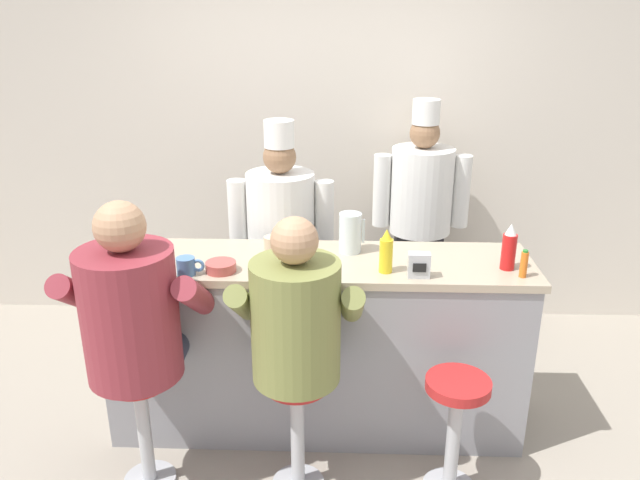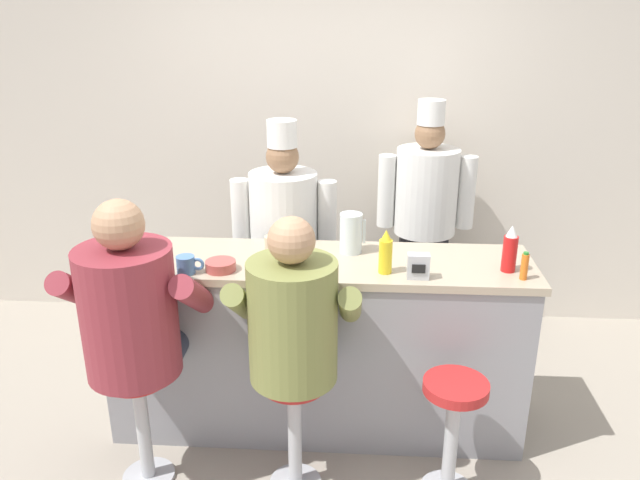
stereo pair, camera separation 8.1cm
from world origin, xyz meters
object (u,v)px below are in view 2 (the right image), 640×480
object	(u,v)px
water_pitcher_clear	(351,233)
cook_in_whites_far	(425,212)
empty_stool_round	(453,420)
diner_seated_maroon	(133,315)
ketchup_bottle_red	(510,250)
breakfast_plate	(132,265)
cereal_bowl	(221,266)
coffee_mug_blue	(187,265)
cook_in_whites_near	(284,240)
hot_sauce_bottle_orange	(524,266)
napkin_dispenser_chrome	(418,266)
coffee_mug_tan	(274,245)
mustard_bottle_yellow	(386,253)
diner_seated_olive	(294,326)

from	to	relation	value
water_pitcher_clear	cook_in_whites_far	xyz separation A→B (m)	(0.49, 0.98, -0.19)
empty_stool_round	diner_seated_maroon	bearing A→B (deg)	178.53
ketchup_bottle_red	breakfast_plate	distance (m)	1.88
cereal_bowl	water_pitcher_clear	bearing A→B (deg)	24.03
breakfast_plate	coffee_mug_blue	world-z (taller)	coffee_mug_blue
diner_seated_maroon	cook_in_whites_near	distance (m)	1.18
hot_sauce_bottle_orange	diner_seated_maroon	world-z (taller)	diner_seated_maroon
napkin_dispenser_chrome	diner_seated_maroon	bearing A→B (deg)	-168.09
napkin_dispenser_chrome	diner_seated_maroon	size ratio (longest dim) A/B	0.08
water_pitcher_clear	coffee_mug_tan	distance (m)	0.41
mustard_bottle_yellow	cook_in_whites_far	size ratio (longest dim) A/B	0.13
napkin_dispenser_chrome	cereal_bowl	bearing A→B (deg)	178.11
napkin_dispenser_chrome	coffee_mug_tan	bearing A→B (deg)	160.22
empty_stool_round	hot_sauce_bottle_orange	bearing A→B (deg)	45.15
mustard_bottle_yellow	cereal_bowl	world-z (taller)	mustard_bottle_yellow
cereal_bowl	coffee_mug_blue	world-z (taller)	coffee_mug_blue
cereal_bowl	cook_in_whites_far	bearing A→B (deg)	48.19
cook_in_whites_far	napkin_dispenser_chrome	bearing A→B (deg)	-97.08
diner_seated_maroon	diner_seated_olive	xyz separation A→B (m)	(0.74, -0.00, -0.03)
cereal_bowl	cook_in_whites_near	xyz separation A→B (m)	(0.23, 0.72, -0.13)
empty_stool_round	cook_in_whites_far	world-z (taller)	cook_in_whites_far
diner_seated_maroon	breakfast_plate	bearing A→B (deg)	108.31
hot_sauce_bottle_orange	empty_stool_round	size ratio (longest dim) A/B	0.22
breakfast_plate	empty_stool_round	world-z (taller)	breakfast_plate
ketchup_bottle_red	water_pitcher_clear	xyz separation A→B (m)	(-0.78, 0.20, -0.00)
mustard_bottle_yellow	water_pitcher_clear	size ratio (longest dim) A/B	1.04
breakfast_plate	empty_stool_round	distance (m)	1.73
coffee_mug_blue	cook_in_whites_near	xyz separation A→B (m)	(0.39, 0.77, -0.15)
diner_seated_olive	cook_in_whites_far	world-z (taller)	cook_in_whites_far
coffee_mug_blue	cook_in_whites_near	distance (m)	0.87
hot_sauce_bottle_orange	cook_in_whites_near	world-z (taller)	cook_in_whites_near
ketchup_bottle_red	napkin_dispenser_chrome	bearing A→B (deg)	-165.51
hot_sauce_bottle_orange	coffee_mug_blue	size ratio (longest dim) A/B	1.01
water_pitcher_clear	cook_in_whites_near	distance (m)	0.64
breakfast_plate	cereal_bowl	xyz separation A→B (m)	(0.45, 0.00, 0.01)
water_pitcher_clear	diner_seated_maroon	distance (m)	1.17
cereal_bowl	diner_seated_maroon	bearing A→B (deg)	-138.44
breakfast_plate	cereal_bowl	size ratio (longest dim) A/B	1.70
hot_sauce_bottle_orange	coffee_mug_tan	bearing A→B (deg)	168.90
ketchup_bottle_red	breakfast_plate	bearing A→B (deg)	-177.35
mustard_bottle_yellow	cereal_bowl	xyz separation A→B (m)	(-0.81, -0.03, -0.08)
napkin_dispenser_chrome	diner_seated_maroon	xyz separation A→B (m)	(-1.32, -0.28, -0.16)
hot_sauce_bottle_orange	coffee_mug_tan	xyz separation A→B (m)	(-1.24, 0.24, -0.02)
empty_stool_round	breakfast_plate	bearing A→B (deg)	167.70
mustard_bottle_yellow	coffee_mug_blue	size ratio (longest dim) A/B	1.61
cereal_bowl	cook_in_whites_far	distance (m)	1.70
breakfast_plate	cook_in_whites_near	distance (m)	1.00
hot_sauce_bottle_orange	breakfast_plate	xyz separation A→B (m)	(-1.92, 0.01, -0.05)
diner_seated_olive	diner_seated_maroon	bearing A→B (deg)	179.75
coffee_mug_blue	cook_in_whites_far	world-z (taller)	cook_in_whites_far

